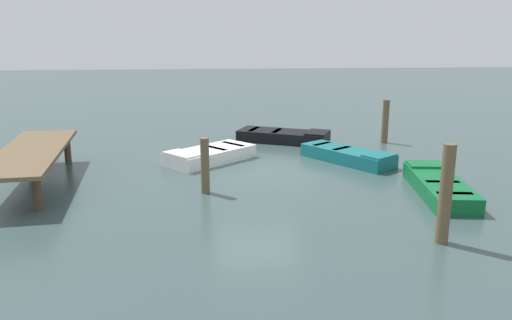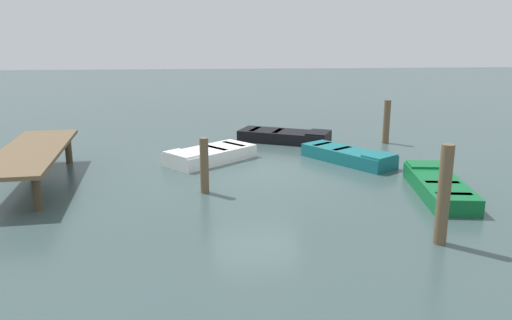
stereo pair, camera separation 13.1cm
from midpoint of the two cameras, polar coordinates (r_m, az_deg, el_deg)
name	(u,v)px [view 1 (the left image)]	position (r m, az deg, el deg)	size (l,w,h in m)	color
ground_plane	(256,172)	(14.96, -0.25, -1.30)	(80.00, 80.00, 0.00)	#384C4C
dock_segment	(31,154)	(14.77, -23.82, 0.59)	(5.54, 2.12, 0.95)	brown
rowboat_teal	(348,155)	(16.24, 9.88, 0.52)	(3.07, 2.60, 0.46)	#14666B
rowboat_black	(284,136)	(18.93, 2.91, 2.67)	(2.46, 3.47, 0.46)	black
rowboat_green	(439,185)	(13.70, 19.28, -2.66)	(3.45, 1.50, 0.46)	#0F602D
rowboat_white	(210,155)	(16.14, -5.37, 0.59)	(2.83, 2.96, 0.46)	silver
mooring_piling_near_left	(446,194)	(10.40, 19.88, -3.60)	(0.25, 0.25, 1.96)	brown
mooring_piling_mid_right	(205,166)	(12.94, -5.95, -0.63)	(0.22, 0.22, 1.41)	brown
mooring_piling_near_right	(385,121)	(19.19, 13.91, 4.16)	(0.24, 0.24, 1.57)	brown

